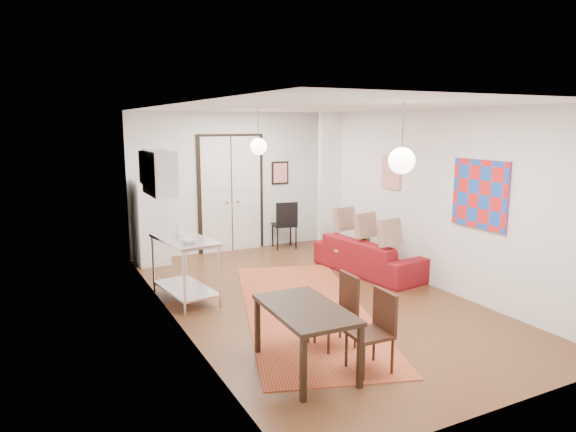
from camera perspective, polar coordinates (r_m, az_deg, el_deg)
name	(u,v)px	position (r m, az deg, el deg)	size (l,w,h in m)	color
floor	(312,299)	(8.02, 2.70, -9.16)	(7.00, 7.00, 0.00)	brown
ceiling	(314,107)	(7.56, 2.88, 12.04)	(4.20, 7.00, 0.02)	white
wall_back	(230,182)	(10.81, -6.44, 3.74)	(4.20, 0.02, 2.90)	silver
wall_front	(507,261)	(4.99, 23.14, -4.65)	(4.20, 0.02, 2.90)	silver
wall_left	(174,217)	(6.88, -12.60, -0.15)	(0.02, 7.00, 2.90)	silver
wall_right	(422,197)	(8.87, 14.67, 2.06)	(0.02, 7.00, 2.90)	silver
double_doors	(231,194)	(10.80, -6.33, 2.40)	(1.44, 0.06, 2.50)	silver
stub_partition	(330,182)	(10.77, 4.64, 3.75)	(0.50, 0.10, 2.90)	silver
wall_cabinet	(159,173)	(8.31, -14.11, 4.68)	(0.35, 1.00, 0.70)	silver
painting_popart	(480,194)	(7.95, 20.55, 2.28)	(0.05, 1.00, 1.00)	red
painting_abstract	(392,172)	(9.43, 11.43, 4.80)	(0.05, 0.50, 0.60)	#F9E8CF
poster_back	(280,173)	(11.22, -0.87, 4.81)	(0.40, 0.03, 0.50)	red
print_left	(143,168)	(8.76, -15.82, 5.20)	(0.03, 0.44, 0.54)	#9C6741
pendant_back	(259,147)	(9.36, -3.29, 7.71)	(0.30, 0.30, 0.80)	white
pendant_front	(402,161)	(5.92, 12.52, 6.02)	(0.30, 0.30, 0.80)	white
kilim_rug	(305,309)	(7.58, 1.89, -10.28)	(1.69, 4.51, 0.01)	#C44C31
sofa	(369,256)	(9.37, 9.03, -4.37)	(2.18, 0.85, 0.64)	maroon
coffee_table	(359,250)	(9.61, 7.95, -3.79)	(1.02, 0.78, 0.40)	tan
potted_plant	(364,237)	(9.61, 8.48, -2.29)	(0.30, 0.35, 0.39)	#386B30
kitchen_counter	(185,260)	(7.91, -11.39, -4.80)	(0.80, 1.34, 0.97)	silver
bowl	(190,240)	(7.54, -10.87, -2.69)	(0.23, 0.23, 0.06)	white
soap_bottle	(179,229)	(8.05, -11.98, -1.38)	(0.09, 0.09, 0.20)	#529AB1
fridge	(151,222)	(10.09, -15.01, -0.66)	(0.57, 0.57, 1.63)	silver
dining_table	(305,314)	(5.64, 1.93, -10.85)	(0.78, 1.31, 0.71)	black
dining_chair_near	(331,304)	(6.32, 4.83, -9.71)	(0.44, 0.60, 0.88)	#3B1D12
dining_chair_far	(365,324)	(5.77, 8.55, -11.76)	(0.44, 0.60, 0.88)	#3B1D12
black_side_chair	(282,220)	(11.13, -0.66, -0.40)	(0.55, 0.55, 1.03)	black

